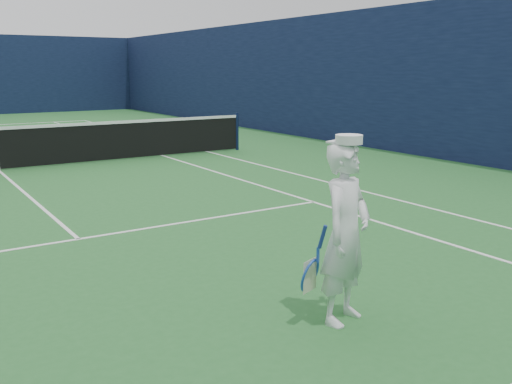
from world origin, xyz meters
TOP-DOWN VIEW (x-y plane):
  - tennis_player at (1.35, -10.32)m, footprint 0.84×0.59m

SIDE VIEW (x-z plane):
  - tennis_player at x=1.35m, z-range -0.02..1.72m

